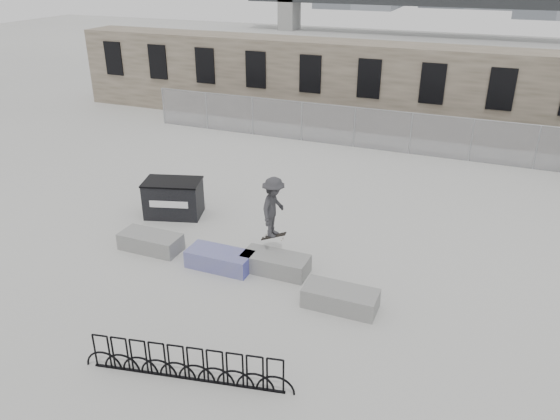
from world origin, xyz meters
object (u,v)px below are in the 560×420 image
Objects in this scene: planter_far_left at (151,241)px; bike_rack at (186,364)px; dumpster at (173,198)px; planter_center_left at (220,259)px; skateboarder at (274,207)px; planter_center_right at (275,263)px; planter_offset at (340,298)px.

bike_rack is at bearing -48.56° from planter_far_left.
dumpster reaches higher than planter_far_left.
planter_center_left is 0.97× the size of skateboarder.
planter_center_right is 0.97× the size of skateboarder.
skateboarder is at bearing 117.58° from planter_center_right.
bike_rack is (4.20, -4.75, 0.14)m from planter_far_left.
skateboarder is (3.98, 0.79, 1.56)m from planter_far_left.
bike_rack is at bearing -70.84° from planter_center_left.
planter_center_right is at bearing 13.95° from planter_center_left.
planter_far_left and planter_center_left have the same top height.
skateboarder is (4.67, -1.72, 1.18)m from dumpster.
bike_rack is at bearing -72.59° from dumpster.
dumpster is 1.11× the size of skateboarder.
planter_far_left is 6.34m from bike_rack.
planter_far_left is at bearing 101.43° from skateboarder.
planter_far_left is at bearing -176.43° from planter_center_right.
planter_far_left is 4.27m from planter_center_right.
skateboarder is at bearing 149.04° from planter_offset.
skateboarder is at bearing 11.24° from planter_far_left.
skateboarder reaches higher than planter_center_left.
skateboarder reaches higher than planter_far_left.
dumpster reaches higher than planter_center_right.
planter_center_right is (4.26, 0.27, 0.00)m from planter_far_left.
bike_rack reaches higher than planter_center_right.
planter_offset is 3.42m from skateboarder.
planter_center_left and planter_center_right have the same top height.
planter_far_left is 0.87× the size of dumpster.
planter_far_left is at bearing 131.44° from bike_rack.
bike_rack reaches higher than planter_center_left.
planter_far_left is 2.60m from planter_center_left.
planter_center_left and planter_offset have the same top height.
planter_far_left is 1.00× the size of planter_center_left.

